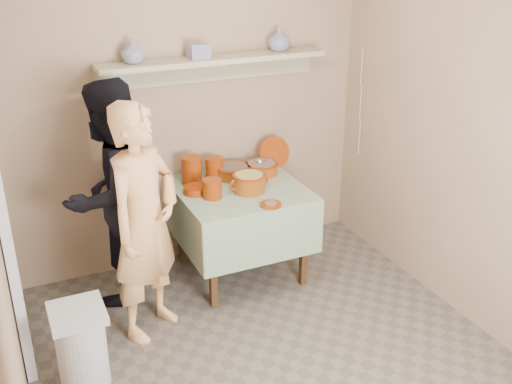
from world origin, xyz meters
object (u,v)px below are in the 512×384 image
serving_table (240,201)px  cazuela_rice (249,181)px  person_helper (112,195)px  trash_bin (82,347)px  person_cook (145,223)px

serving_table → cazuela_rice: bearing=-70.7°
person_helper → serving_table: (0.97, -0.08, -0.20)m
cazuela_rice → trash_bin: (-1.45, -0.74, -0.56)m
serving_table → cazuela_rice: cazuela_rice is taller
cazuela_rice → trash_bin: cazuela_rice is taller
cazuela_rice → person_helper: bearing=169.5°
trash_bin → person_cook: bearing=36.8°
person_cook → serving_table: 0.99m
person_cook → cazuela_rice: size_ratio=5.02×
person_cook → person_helper: size_ratio=0.98×
person_helper → cazuela_rice: bearing=135.2°
person_cook → serving_table: size_ratio=1.70×
trash_bin → cazuela_rice: bearing=27.1°
cazuela_rice → person_cook: bearing=-159.7°
person_helper → cazuela_rice: size_ratio=5.13×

